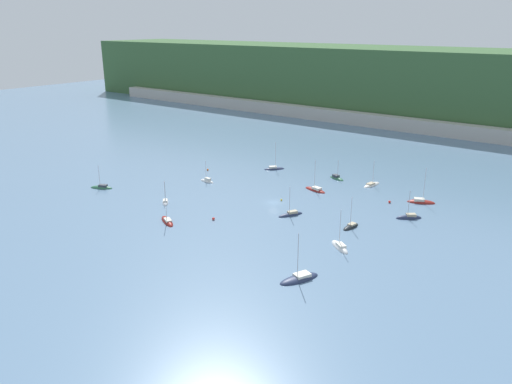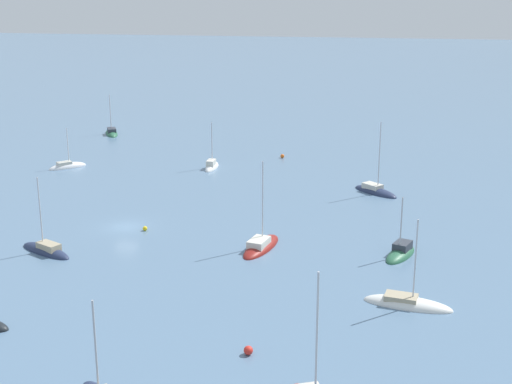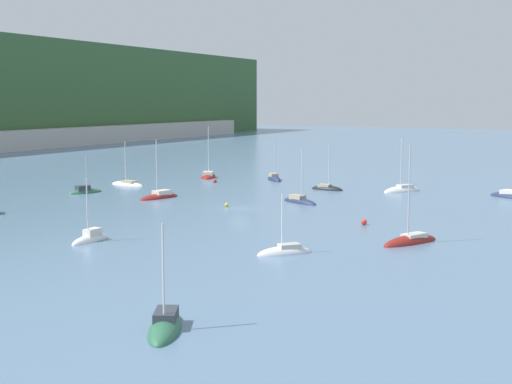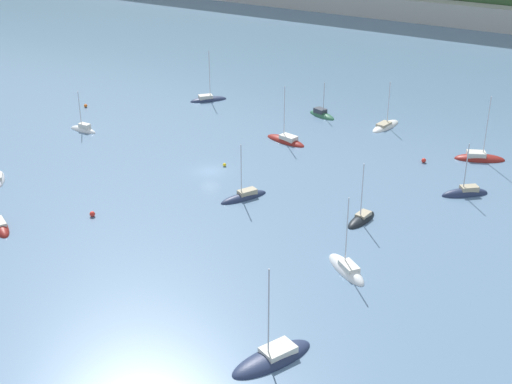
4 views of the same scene
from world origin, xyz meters
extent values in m
plane|color=slate|center=(0.00, 0.00, 0.00)|extent=(600.00, 600.00, 0.00)
cube|color=#B7B2A8|center=(0.00, 114.32, 2.98)|extent=(395.18, 6.00, 5.96)
ellipsoid|color=black|center=(24.95, -2.94, 0.00)|extent=(2.50, 5.93, 1.52)
cube|color=tan|center=(25.00, -2.49, 0.67)|extent=(1.54, 2.20, 0.50)
cylinder|color=silver|center=(24.92, -3.23, 4.11)|extent=(0.14, 0.14, 7.39)
ellipsoid|color=#232D4C|center=(33.85, 11.20, 0.00)|extent=(6.15, 5.68, 1.87)
cube|color=tan|center=(34.25, 11.54, 0.89)|extent=(2.63, 2.53, 0.74)
cylinder|color=#B2B2B7|center=(33.61, 10.99, 3.94)|extent=(0.14, 0.14, 6.85)
ellipsoid|color=maroon|center=(3.65, 16.01, 0.00)|extent=(7.85, 3.87, 1.42)
cube|color=silver|center=(4.24, 15.88, 0.77)|extent=(2.99, 2.17, 0.76)
cylinder|color=silver|center=(3.28, 16.09, 4.72)|extent=(0.14, 0.14, 8.66)
ellipsoid|color=#232D4C|center=(28.98, -32.24, 0.00)|extent=(6.08, 9.05, 1.71)
cube|color=silver|center=(29.25, -31.61, 0.79)|extent=(3.11, 3.65, 0.65)
cylinder|color=#B2B2B7|center=(28.82, -32.63, 5.11)|extent=(0.14, 0.14, 9.28)
ellipsoid|color=white|center=(14.78, 30.60, 0.00)|extent=(3.42, 7.74, 1.46)
cube|color=tan|center=(14.68, 30.01, 0.64)|extent=(1.99, 2.91, 0.48)
cylinder|color=silver|center=(14.84, 30.97, 4.03)|extent=(0.14, 0.14, 7.26)
ellipsoid|color=#2D6647|center=(3.16, 30.02, 0.00)|extent=(6.17, 3.97, 1.42)
cube|color=#333842|center=(2.72, 30.19, 0.82)|extent=(2.47, 2.08, 0.87)
cylinder|color=#B2B2B7|center=(3.43, 29.92, 3.26)|extent=(0.14, 0.14, 5.73)
ellipsoid|color=white|center=(28.29, -14.72, 0.00)|extent=(6.87, 5.80, 1.93)
cube|color=silver|center=(28.74, -15.06, 0.83)|extent=(2.88, 2.64, 0.60)
cylinder|color=silver|center=(28.01, -14.51, 4.63)|extent=(0.14, 0.14, 8.19)
ellipsoid|color=white|center=(-27.47, 2.94, 0.00)|extent=(5.33, 1.55, 1.48)
cube|color=silver|center=(-27.04, 2.93, 0.86)|extent=(1.92, 1.07, 0.90)
cylinder|color=silver|center=(-27.73, 2.94, 3.56)|extent=(0.14, 0.14, 6.31)
ellipsoid|color=#232D4C|center=(-18.85, 26.96, 0.00)|extent=(6.16, 6.66, 1.40)
cube|color=beige|center=(-19.21, 26.54, 0.74)|extent=(2.78, 2.88, 0.71)
cylinder|color=silver|center=(-18.62, 27.22, 4.85)|extent=(0.14, 0.14, 8.94)
ellipsoid|color=#232D4C|center=(8.96, -5.09, 0.00)|extent=(4.74, 7.04, 1.47)
cube|color=tan|center=(9.21, -4.59, 0.75)|extent=(2.26, 2.81, 0.70)
cylinder|color=silver|center=(8.81, -5.40, 4.08)|extent=(0.14, 0.14, 7.36)
ellipsoid|color=maroon|center=(32.21, 24.54, 0.00)|extent=(7.88, 5.51, 1.66)
cube|color=beige|center=(31.67, 24.29, 0.84)|extent=(3.21, 2.81, 0.77)
cylinder|color=silver|center=(32.55, 24.69, 5.17)|extent=(0.14, 0.14, 9.43)
sphere|color=red|center=(-4.58, -19.47, 0.35)|extent=(0.70, 0.70, 0.70)
sphere|color=yellow|center=(0.85, 2.56, 0.26)|extent=(0.51, 0.51, 0.51)
sphere|color=orange|center=(-35.61, 12.17, 0.31)|extent=(0.61, 0.61, 0.61)
sphere|color=red|center=(25.39, 19.05, 0.34)|extent=(0.69, 0.69, 0.69)
camera|label=1|loc=(74.09, -104.97, 46.76)|focal=35.00mm
camera|label=2|loc=(70.94, 28.31, 25.93)|focal=50.00mm
camera|label=3|loc=(-84.89, -46.66, 14.73)|focal=50.00mm
camera|label=4|loc=(54.49, -77.23, 41.31)|focal=50.00mm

